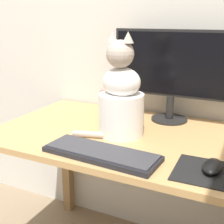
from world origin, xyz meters
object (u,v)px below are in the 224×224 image
object	(u,v)px
keyboard	(101,153)
pen_cup	(106,101)
monitor	(172,69)
computer_mouse_right	(212,166)
cat	(121,98)

from	to	relation	value
keyboard	pen_cup	distance (m)	0.57
monitor	keyboard	xyz separation A→B (m)	(-0.10, -0.50, -0.23)
keyboard	computer_mouse_right	xyz separation A→B (m)	(0.37, 0.05, 0.01)
cat	pen_cup	xyz separation A→B (m)	(-0.21, 0.29, -0.10)
keyboard	cat	bearing A→B (deg)	100.17
computer_mouse_right	pen_cup	distance (m)	0.77
monitor	keyboard	bearing A→B (deg)	-101.89
cat	pen_cup	size ratio (longest dim) A/B	2.33
computer_mouse_right	pen_cup	world-z (taller)	pen_cup
monitor	cat	bearing A→B (deg)	-115.42
computer_mouse_right	pen_cup	bearing A→B (deg)	142.78
computer_mouse_right	cat	size ratio (longest dim) A/B	0.26
keyboard	pen_cup	xyz separation A→B (m)	(-0.24, 0.51, 0.04)
monitor	cat	distance (m)	0.32
cat	monitor	bearing A→B (deg)	69.31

